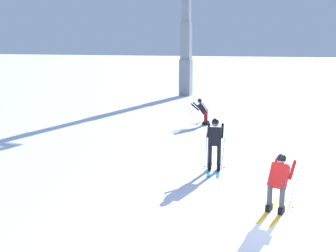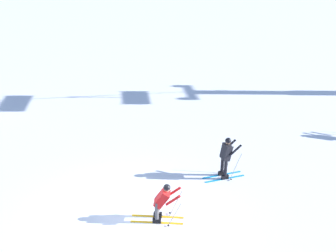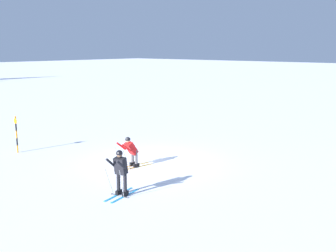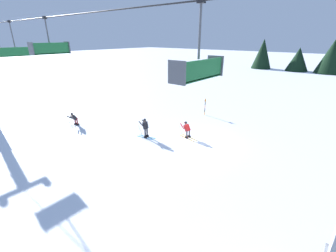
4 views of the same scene
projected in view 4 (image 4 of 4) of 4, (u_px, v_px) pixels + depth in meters
ground_plane at (197, 141)px, 19.20m from camera, size 260.00×260.00×0.00m
skier_carving_main at (187, 129)px, 19.70m from camera, size 1.80×0.87×1.56m
haul_cable at (26, 20)px, 13.10m from camera, size 38.68×0.05×0.05m
chairlift_seat_nearest at (200, 69)px, 6.76m from camera, size 0.61×2.14×2.19m
chairlift_seat_second at (51, 48)px, 12.18m from camera, size 0.61×1.97×1.86m
chairlift_seat_middle at (16, 52)px, 15.31m from camera, size 0.61×2.43×2.22m
trail_marker_pole at (205, 106)px, 25.33m from camera, size 0.07×0.28×1.91m
skier_distant_uphill at (74, 118)px, 22.35m from camera, size 0.73×1.65×1.49m
skier_distant_downhill at (145, 127)px, 19.62m from camera, size 1.71×0.77×1.76m
tree_line_ridge at (315, 56)px, 55.59m from camera, size 30.50×8.22×8.96m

